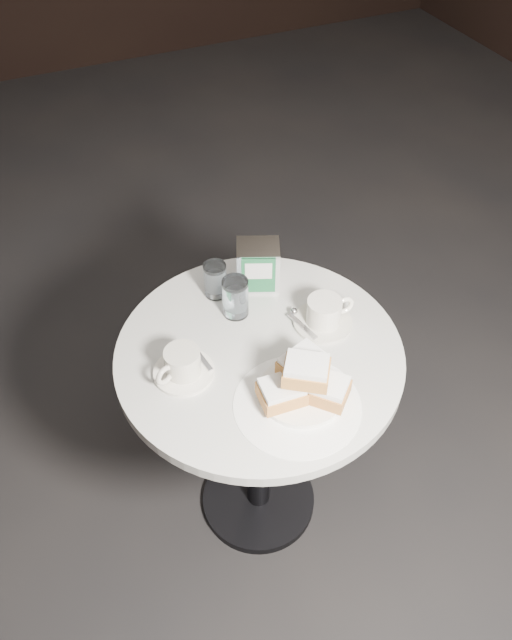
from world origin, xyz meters
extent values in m
plane|color=black|center=(0.00, 0.00, 0.00)|extent=(7.00, 7.00, 0.00)
cylinder|color=black|center=(0.00, 0.00, 0.01)|extent=(0.36, 0.36, 0.03)
cylinder|color=black|center=(0.00, 0.00, 0.36)|extent=(0.07, 0.07, 0.70)
cylinder|color=silver|center=(0.00, 0.00, 0.73)|extent=(0.70, 0.70, 0.03)
cylinder|color=white|center=(0.01, -0.18, 0.75)|extent=(0.31, 0.31, 0.00)
cylinder|color=white|center=(0.03, -0.16, 0.75)|extent=(0.25, 0.25, 0.01)
cube|color=#C6813D|center=(-0.02, -0.16, 0.78)|extent=(0.10, 0.08, 0.04)
cube|color=white|center=(-0.02, -0.16, 0.80)|extent=(0.09, 0.08, 0.01)
cube|color=#B87638|center=(0.07, -0.20, 0.78)|extent=(0.12, 0.12, 0.04)
cube|color=white|center=(0.07, -0.20, 0.80)|extent=(0.11, 0.11, 0.01)
cube|color=#B97C39|center=(0.05, -0.13, 0.81)|extent=(0.12, 0.10, 0.04)
cube|color=white|center=(0.05, -0.13, 0.83)|extent=(0.11, 0.10, 0.01)
cube|color=#C6843D|center=(0.03, -0.18, 0.84)|extent=(0.12, 0.12, 0.04)
cube|color=white|center=(0.03, -0.18, 0.86)|extent=(0.11, 0.11, 0.01)
cylinder|color=white|center=(-0.19, 0.00, 0.75)|extent=(0.19, 0.19, 0.01)
cylinder|color=beige|center=(-0.19, 0.00, 0.79)|extent=(0.11, 0.11, 0.06)
cylinder|color=#866349|center=(-0.19, 0.00, 0.81)|extent=(0.10, 0.10, 0.00)
torus|color=beige|center=(-0.24, -0.02, 0.79)|extent=(0.05, 0.03, 0.05)
cube|color=silver|center=(-0.14, 0.03, 0.76)|extent=(0.03, 0.10, 0.00)
sphere|color=silver|center=(-0.16, 0.07, 0.76)|extent=(0.02, 0.02, 0.02)
cylinder|color=beige|center=(0.18, 0.02, 0.75)|extent=(0.15, 0.15, 0.01)
cylinder|color=silver|center=(0.18, 0.02, 0.79)|extent=(0.09, 0.09, 0.07)
cylinder|color=#8A624B|center=(0.18, 0.02, 0.82)|extent=(0.08, 0.08, 0.00)
torus|color=white|center=(0.24, 0.02, 0.79)|extent=(0.05, 0.01, 0.05)
cube|color=#B0B1B5|center=(0.13, 0.02, 0.76)|extent=(0.04, 0.10, 0.00)
sphere|color=#AFAFB4|center=(0.13, 0.07, 0.76)|extent=(0.02, 0.02, 0.02)
cylinder|color=white|center=(-0.02, 0.23, 0.79)|extent=(0.06, 0.06, 0.10)
cylinder|color=silver|center=(-0.02, 0.23, 0.79)|extent=(0.06, 0.06, 0.08)
cylinder|color=white|center=(0.00, 0.14, 0.80)|extent=(0.08, 0.08, 0.11)
cylinder|color=white|center=(0.00, 0.14, 0.79)|extent=(0.07, 0.07, 0.09)
cube|color=white|center=(0.09, 0.22, 0.81)|extent=(0.13, 0.12, 0.13)
cube|color=#1B6137|center=(0.08, 0.18, 0.81)|extent=(0.08, 0.04, 0.11)
cube|color=silver|center=(0.07, 0.17, 0.83)|extent=(0.06, 0.03, 0.05)
camera|label=1|loc=(-0.41, -0.91, 1.87)|focal=35.00mm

